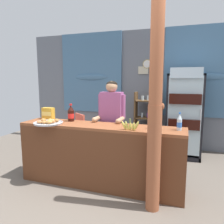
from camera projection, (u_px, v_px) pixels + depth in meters
The scene contains 14 objects.
ground_plane at pixel (117, 170), 3.85m from camera, with size 7.69×7.69×0.00m, color #665B51.
back_wall_curtained at pixel (139, 87), 5.24m from camera, with size 5.73×0.22×2.78m.
stall_counter at pixel (97, 152), 3.16m from camera, with size 2.50×0.49×0.95m.
timber_post at pixel (155, 110), 2.52m from camera, with size 0.19×0.17×2.65m.
drink_fridge at pixel (184, 109), 4.42m from camera, with size 0.71×0.72×1.84m.
bottle_shelf_rack at pixel (145, 120), 5.00m from camera, with size 0.48×0.28×1.34m.
plastic_lawn_chair at pixel (75, 131), 4.75m from camera, with size 0.62×0.62×0.86m.
shopkeeper at pixel (112, 117), 3.58m from camera, with size 0.47×0.42×1.60m.
soda_bottle_cola at pixel (71, 114), 3.47m from camera, with size 0.10×0.10×0.29m.
soda_bottle_water at pixel (179, 123), 2.85m from camera, with size 0.07×0.07×0.24m.
soda_bottle_orange_soda at pixel (155, 121), 2.93m from camera, with size 0.06×0.06×0.26m.
snack_box_choco_powder at pixel (48, 113), 3.66m from camera, with size 0.20×0.11×0.20m.
pastry_tray at pixel (48, 122), 3.27m from camera, with size 0.44×0.44×0.07m.
banana_bunch at pixel (130, 126), 2.86m from camera, with size 0.26×0.05×0.16m.
Camera 1 is at (1.09, -2.37, 1.62)m, focal length 34.35 mm.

